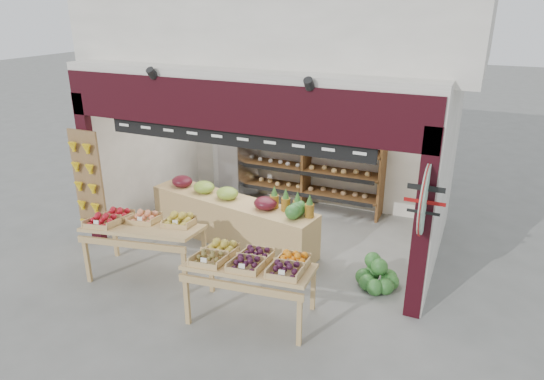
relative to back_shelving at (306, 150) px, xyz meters
The scene contains 11 objects.
ground 2.30m from the back_shelving, 92.30° to the right, with size 60.00×60.00×0.00m, color slate.
shop_structure 2.72m from the back_shelving, 103.41° to the right, with size 6.36×5.12×5.40m.
banana_board 4.20m from the back_shelving, 132.03° to the right, with size 0.60×0.15×1.80m.
gift_sign 4.12m from the back_shelving, 49.11° to the right, with size 0.04×0.93×0.92m.
back_shelving is the anchor object (origin of this frame).
refrigerator 1.62m from the back_shelving, behind, with size 0.69×0.69×1.77m, color silver.
cardboard_stack 2.71m from the back_shelving, 142.81° to the right, with size 1.03×0.73×0.60m.
mid_counter 2.29m from the back_shelving, 106.63° to the right, with size 3.28×1.17×1.02m.
display_table_left 3.83m from the back_shelving, 111.93° to the right, with size 1.84×1.27×1.06m.
display_table_right 3.99m from the back_shelving, 80.10° to the right, with size 1.74×1.11×1.04m.
watermelon_pile 3.42m from the back_shelving, 50.37° to the right, with size 0.65×0.63×0.48m.
Camera 1 is at (3.27, -6.93, 4.01)m, focal length 32.00 mm.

